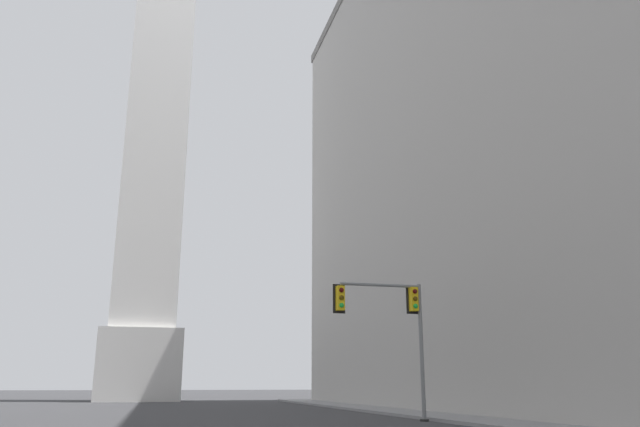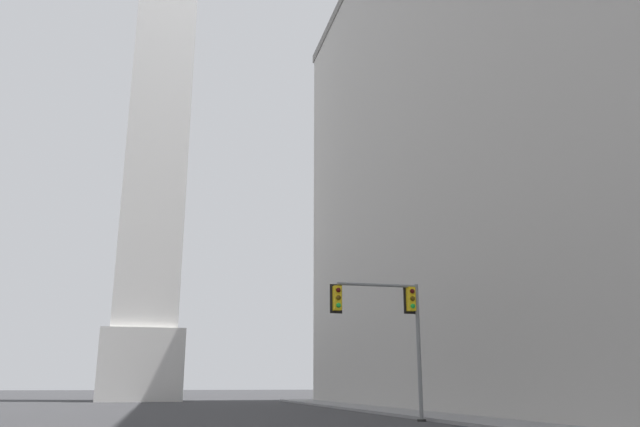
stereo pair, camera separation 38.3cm
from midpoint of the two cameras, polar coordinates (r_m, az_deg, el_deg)
name	(u,v)px [view 1 (the left image)]	position (r m, az deg, el deg)	size (l,w,h in m)	color
sidewalk_right	(513,422)	(28.48, 16.85, -17.78)	(5.00, 79.33, 0.15)	gray
building_right	(580,113)	(45.29, 22.47, 8.49)	(22.58, 59.40, 37.98)	#B2AFAA
obelisk	(159,118)	(72.78, -14.68, 8.47)	(8.01, 8.01, 64.02)	silver
traffic_light_mid_right	(392,315)	(29.02, 6.26, -9.25)	(4.34, 0.51, 6.11)	slate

